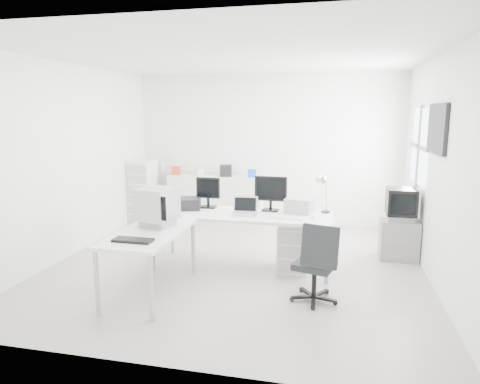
% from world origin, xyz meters
% --- Properties ---
extents(floor, '(5.00, 5.00, 0.01)m').
position_xyz_m(floor, '(0.00, 0.00, 0.00)').
color(floor, beige).
rests_on(floor, ground).
extents(ceiling, '(5.00, 5.00, 0.01)m').
position_xyz_m(ceiling, '(0.00, 0.00, 2.80)').
color(ceiling, white).
rests_on(ceiling, back_wall).
extents(back_wall, '(5.00, 0.02, 2.80)m').
position_xyz_m(back_wall, '(0.00, 2.50, 1.40)').
color(back_wall, white).
rests_on(back_wall, floor).
extents(left_wall, '(0.02, 5.00, 2.80)m').
position_xyz_m(left_wall, '(-2.50, 0.00, 1.40)').
color(left_wall, white).
rests_on(left_wall, floor).
extents(right_wall, '(0.02, 5.00, 2.80)m').
position_xyz_m(right_wall, '(2.50, 0.00, 1.40)').
color(right_wall, white).
rests_on(right_wall, floor).
extents(window, '(0.02, 1.20, 1.10)m').
position_xyz_m(window, '(2.48, 1.20, 1.60)').
color(window, white).
rests_on(window, right_wall).
extents(wall_picture, '(0.04, 0.90, 0.60)m').
position_xyz_m(wall_picture, '(2.47, 0.10, 1.90)').
color(wall_picture, black).
rests_on(wall_picture, right_wall).
extents(main_desk, '(2.40, 0.80, 0.75)m').
position_xyz_m(main_desk, '(0.08, -0.03, 0.38)').
color(main_desk, white).
rests_on(main_desk, floor).
extents(side_desk, '(0.70, 1.40, 0.75)m').
position_xyz_m(side_desk, '(-0.77, -1.13, 0.38)').
color(side_desk, white).
rests_on(side_desk, floor).
extents(drawer_pedestal, '(0.40, 0.50, 0.60)m').
position_xyz_m(drawer_pedestal, '(0.78, 0.02, 0.30)').
color(drawer_pedestal, white).
rests_on(drawer_pedestal, floor).
extents(inkjet_printer, '(0.51, 0.44, 0.16)m').
position_xyz_m(inkjet_printer, '(-0.77, 0.07, 0.83)').
color(inkjet_printer, black).
rests_on(inkjet_printer, main_desk).
extents(lcd_monitor_small, '(0.35, 0.21, 0.43)m').
position_xyz_m(lcd_monitor_small, '(-0.47, 0.22, 0.97)').
color(lcd_monitor_small, black).
rests_on(lcd_monitor_small, main_desk).
extents(lcd_monitor_large, '(0.46, 0.20, 0.47)m').
position_xyz_m(lcd_monitor_large, '(0.43, 0.22, 0.98)').
color(lcd_monitor_large, black).
rests_on(lcd_monitor_large, main_desk).
extents(laptop, '(0.32, 0.33, 0.20)m').
position_xyz_m(laptop, '(0.13, -0.13, 0.85)').
color(laptop, '#B7B7BA').
rests_on(laptop, main_desk).
extents(white_keyboard, '(0.40, 0.17, 0.02)m').
position_xyz_m(white_keyboard, '(0.73, -0.18, 0.76)').
color(white_keyboard, white).
rests_on(white_keyboard, main_desk).
extents(white_mouse, '(0.05, 0.05, 0.05)m').
position_xyz_m(white_mouse, '(1.03, -0.13, 0.78)').
color(white_mouse, white).
rests_on(white_mouse, main_desk).
extents(laser_printer, '(0.41, 0.37, 0.20)m').
position_xyz_m(laser_printer, '(0.83, 0.19, 0.85)').
color(laser_printer, '#A2A2A2').
rests_on(laser_printer, main_desk).
extents(desk_lamp, '(0.19, 0.19, 0.46)m').
position_xyz_m(desk_lamp, '(1.18, 0.27, 0.98)').
color(desk_lamp, silver).
rests_on(desk_lamp, main_desk).
extents(crt_monitor, '(0.45, 0.45, 0.43)m').
position_xyz_m(crt_monitor, '(-0.77, -0.88, 0.96)').
color(crt_monitor, '#B7B7BA').
rests_on(crt_monitor, side_desk).
extents(black_keyboard, '(0.43, 0.18, 0.03)m').
position_xyz_m(black_keyboard, '(-0.77, -1.53, 0.76)').
color(black_keyboard, black).
rests_on(black_keyboard, side_desk).
extents(office_chair, '(0.67, 0.67, 0.93)m').
position_xyz_m(office_chair, '(1.10, -0.92, 0.47)').
color(office_chair, '#242629').
rests_on(office_chair, floor).
extents(tv_cabinet, '(0.53, 0.43, 0.57)m').
position_xyz_m(tv_cabinet, '(2.22, 0.78, 0.29)').
color(tv_cabinet, slate).
rests_on(tv_cabinet, floor).
extents(crt_tv, '(0.50, 0.48, 0.45)m').
position_xyz_m(crt_tv, '(2.22, 0.78, 0.80)').
color(crt_tv, black).
rests_on(crt_tv, tv_cabinet).
extents(sideboard, '(1.81, 0.45, 0.90)m').
position_xyz_m(sideboard, '(-0.93, 2.24, 0.45)').
color(sideboard, white).
rests_on(sideboard, floor).
extents(clutter_box_a, '(0.19, 0.17, 0.16)m').
position_xyz_m(clutter_box_a, '(-1.73, 2.24, 0.98)').
color(clutter_box_a, red).
rests_on(clutter_box_a, sideboard).
extents(clutter_box_b, '(0.17, 0.16, 0.14)m').
position_xyz_m(clutter_box_b, '(-1.23, 2.24, 0.97)').
color(clutter_box_b, white).
rests_on(clutter_box_b, sideboard).
extents(clutter_box_c, '(0.25, 0.23, 0.22)m').
position_xyz_m(clutter_box_c, '(-0.73, 2.24, 1.01)').
color(clutter_box_c, black).
rests_on(clutter_box_c, sideboard).
extents(clutter_box_d, '(0.16, 0.15, 0.15)m').
position_xyz_m(clutter_box_d, '(-0.23, 2.24, 0.98)').
color(clutter_box_d, blue).
rests_on(clutter_box_d, sideboard).
extents(clutter_bottle, '(0.07, 0.07, 0.22)m').
position_xyz_m(clutter_bottle, '(-2.03, 2.28, 1.01)').
color(clutter_bottle, white).
rests_on(clutter_bottle, sideboard).
extents(filing_cabinet, '(0.42, 0.50, 1.21)m').
position_xyz_m(filing_cabinet, '(-2.28, 1.90, 0.60)').
color(filing_cabinet, white).
rests_on(filing_cabinet, floor).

